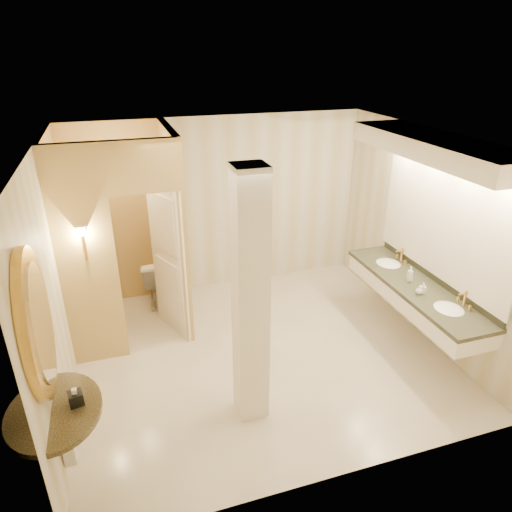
{
  "coord_description": "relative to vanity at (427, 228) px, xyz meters",
  "views": [
    {
      "loc": [
        -1.51,
        -4.59,
        3.62
      ],
      "look_at": [
        0.02,
        0.2,
        1.28
      ],
      "focal_mm": 32.0,
      "sensor_mm": 36.0,
      "label": 1
    }
  ],
  "objects": [
    {
      "name": "wall_back",
      "position": [
        -1.98,
        2.38,
        -0.28
      ],
      "size": [
        4.5,
        0.02,
        2.7
      ],
      "primitive_type": "cube",
      "color": "beige",
      "rests_on": "floor"
    },
    {
      "name": "wall_left",
      "position": [
        -4.23,
        0.38,
        -0.28
      ],
      "size": [
        0.02,
        4.0,
        2.7
      ],
      "primitive_type": "cube",
      "color": "beige",
      "rests_on": "floor"
    },
    {
      "name": "toilet",
      "position": [
        -3.08,
        2.09,
        -1.26
      ],
      "size": [
        0.44,
        0.74,
        0.74
      ],
      "primitive_type": "imported",
      "rotation": [
        0.0,
        0.0,
        3.1
      ],
      "color": "white",
      "rests_on": "floor"
    },
    {
      "name": "wall_sconce",
      "position": [
        -3.9,
        0.81,
        0.1
      ],
      "size": [
        0.14,
        0.14,
        0.42
      ],
      "color": "gold",
      "rests_on": "toilet_closet"
    },
    {
      "name": "wall_front",
      "position": [
        -1.98,
        -1.62,
        -0.28
      ],
      "size": [
        4.5,
        0.02,
        2.7
      ],
      "primitive_type": "cube",
      "color": "beige",
      "rests_on": "floor"
    },
    {
      "name": "ceiling",
      "position": [
        -1.98,
        0.38,
        1.07
      ],
      "size": [
        4.5,
        4.5,
        0.0
      ],
      "primitive_type": "plane",
      "rotation": [
        3.14,
        0.0,
        0.0
      ],
      "color": "white",
      "rests_on": "wall_back"
    },
    {
      "name": "soap_bottle_b",
      "position": [
        -0.16,
        -0.23,
        -0.7
      ],
      "size": [
        0.11,
        0.11,
        0.11
      ],
      "primitive_type": "imported",
      "rotation": [
        0.0,
        0.0,
        0.35
      ],
      "color": "silver",
      "rests_on": "vanity"
    },
    {
      "name": "wall_right",
      "position": [
        0.27,
        0.38,
        -0.28
      ],
      "size": [
        0.02,
        4.0,
        2.7
      ],
      "primitive_type": "cube",
      "color": "beige",
      "rests_on": "floor"
    },
    {
      "name": "toilet_closet",
      "position": [
        -3.1,
        1.35,
        -0.24
      ],
      "size": [
        1.5,
        1.55,
        2.7
      ],
      "color": "tan",
      "rests_on": "floor"
    },
    {
      "name": "floor",
      "position": [
        -1.98,
        0.38,
        -1.63
      ],
      "size": [
        4.5,
        4.5,
        0.0
      ],
      "primitive_type": "plane",
      "color": "beige",
      "rests_on": "ground"
    },
    {
      "name": "pillar",
      "position": [
        -2.38,
        -0.57,
        -0.28
      ],
      "size": [
        0.31,
        0.31,
        2.7
      ],
      "primitive_type": "cube",
      "color": "white",
      "rests_on": "floor"
    },
    {
      "name": "soap_bottle_a",
      "position": [
        -0.1,
        -0.22,
        -0.69
      ],
      "size": [
        0.08,
        0.08,
        0.14
      ],
      "primitive_type": "imported",
      "rotation": [
        0.0,
        0.0,
        -0.41
      ],
      "color": "beige",
      "rests_on": "vanity"
    },
    {
      "name": "console_shelf",
      "position": [
        -4.19,
        -0.96,
        -0.29
      ],
      "size": [
        0.96,
        0.96,
        1.93
      ],
      "color": "black",
      "rests_on": "floor"
    },
    {
      "name": "soap_bottle_c",
      "position": [
        -0.07,
        0.09,
        -0.65
      ],
      "size": [
        0.1,
        0.1,
        0.2
      ],
      "primitive_type": "imported",
      "rotation": [
        0.0,
        0.0,
        -0.42
      ],
      "color": "#C6B28C",
      "rests_on": "vanity"
    },
    {
      "name": "tissue_box",
      "position": [
        -4.03,
        -0.94,
        -0.7
      ],
      "size": [
        0.13,
        0.13,
        0.11
      ],
      "primitive_type": "cube",
      "rotation": [
        0.0,
        0.0,
        0.2
      ],
      "color": "black",
      "rests_on": "console_shelf"
    },
    {
      "name": "vanity",
      "position": [
        0.0,
        0.0,
        0.0
      ],
      "size": [
        0.75,
        2.5,
        2.09
      ],
      "color": "white",
      "rests_on": "floor"
    }
  ]
}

